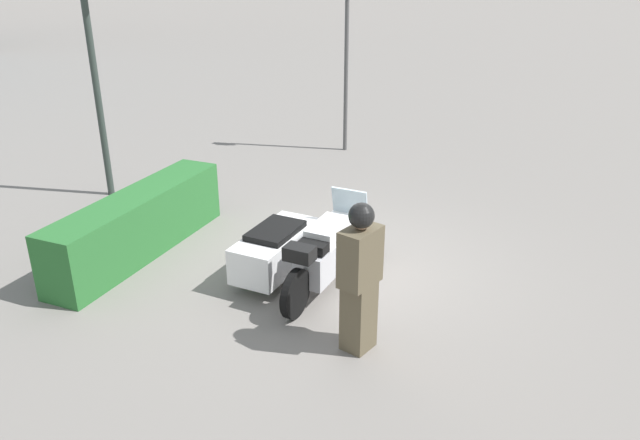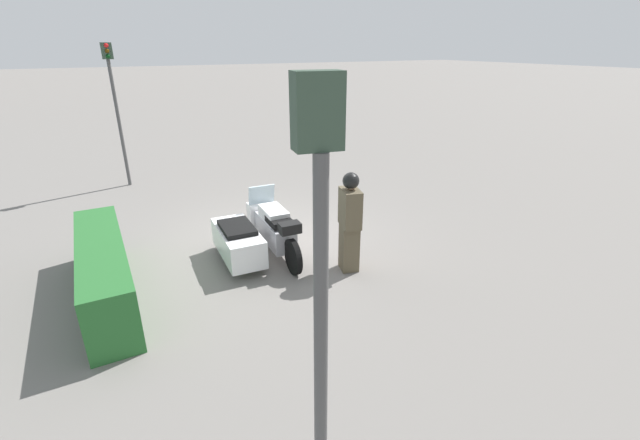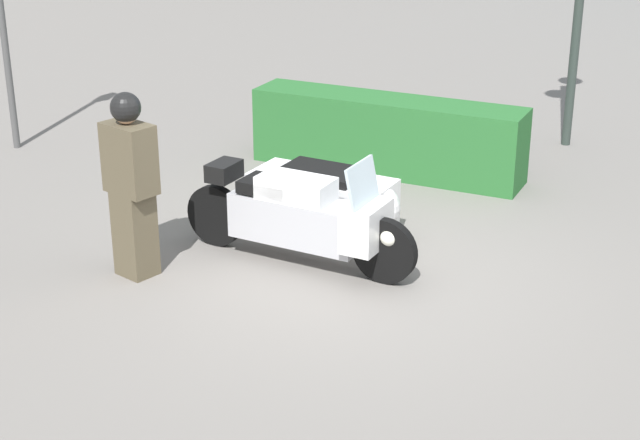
{
  "view_description": "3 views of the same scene",
  "coord_description": "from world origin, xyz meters",
  "views": [
    {
      "loc": [
        -7.61,
        -2.78,
        4.23
      ],
      "look_at": [
        -0.56,
        0.23,
        0.91
      ],
      "focal_mm": 35.0,
      "sensor_mm": 36.0,
      "label": 1
    },
    {
      "loc": [
        -7.63,
        2.87,
        3.76
      ],
      "look_at": [
        -1.18,
        -0.6,
        0.74
      ],
      "focal_mm": 24.0,
      "sensor_mm": 36.0,
      "label": 2
    },
    {
      "loc": [
        3.42,
        -7.82,
        4.01
      ],
      "look_at": [
        -0.27,
        -0.06,
        0.56
      ],
      "focal_mm": 55.0,
      "sensor_mm": 36.0,
      "label": 3
    }
  ],
  "objects": [
    {
      "name": "officer_rider",
      "position": [
        -1.87,
        -0.81,
        0.95
      ],
      "size": [
        0.55,
        0.41,
        1.8
      ],
      "rotation": [
        0.0,
        0.0,
        1.3
      ],
      "color": "brown",
      "rests_on": "ground"
    },
    {
      "name": "police_motorcycle",
      "position": [
        -0.55,
        0.5,
        0.46
      ],
      "size": [
        2.54,
        1.43,
        1.15
      ],
      "rotation": [
        0.0,
        0.0,
        -0.05
      ],
      "color": "black",
      "rests_on": "ground"
    },
    {
      "name": "ground_plane",
      "position": [
        0.0,
        0.0,
        0.0
      ],
      "size": [
        160.0,
        160.0,
        0.0
      ],
      "primitive_type": "plane",
      "color": "slate"
    },
    {
      "name": "hedge_bush_curbside",
      "position": [
        -0.84,
        3.06,
        0.47
      ],
      "size": [
        3.43,
        0.67,
        0.94
      ],
      "primitive_type": "cube",
      "color": "#28662D",
      "rests_on": "ground"
    }
  ]
}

